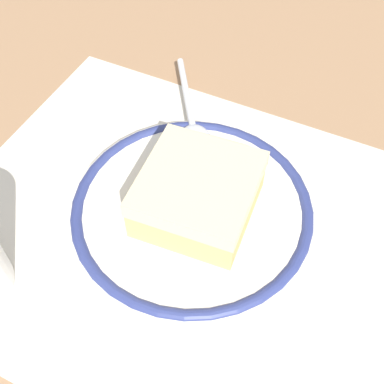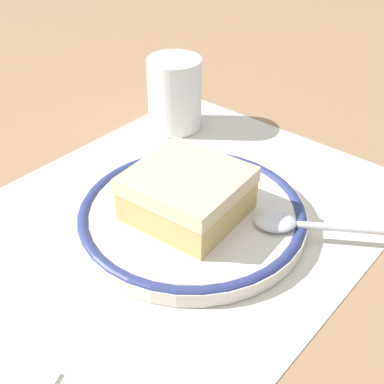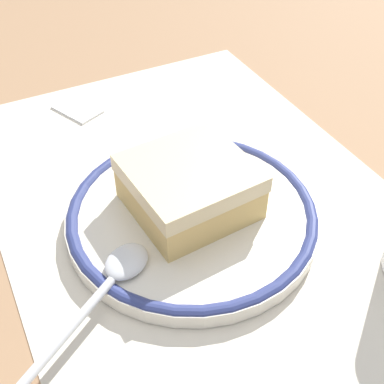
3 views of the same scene
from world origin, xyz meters
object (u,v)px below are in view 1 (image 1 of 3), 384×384
(napkin, at_px, (301,375))
(spoon, at_px, (192,123))
(plate, at_px, (192,210))
(cake_slice, at_px, (198,194))

(napkin, bearing_deg, spoon, 133.96)
(plate, height_order, napkin, plate)
(plate, distance_m, napkin, 0.15)
(cake_slice, bearing_deg, napkin, -35.99)
(plate, bearing_deg, napkin, -34.94)
(plate, relative_size, cake_slice, 2.08)
(cake_slice, distance_m, napkin, 0.15)
(plate, distance_m, spoon, 0.09)
(napkin, bearing_deg, plate, 145.06)
(cake_slice, height_order, napkin, cake_slice)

